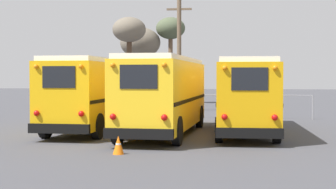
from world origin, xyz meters
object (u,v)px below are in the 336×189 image
(school_bus_1, at_px, (164,93))
(bare_tree_2, at_px, (129,32))
(utility_pole, at_px, (179,52))
(bare_tree_0, at_px, (140,43))
(school_bus_0, at_px, (99,91))
(school_bus_2, at_px, (244,93))
(traffic_cone, at_px, (118,145))
(bare_tree_1, at_px, (171,31))

(school_bus_1, distance_m, bare_tree_2, 21.72)
(utility_pole, bearing_deg, bare_tree_0, 116.06)
(school_bus_0, xyz_separation_m, school_bus_2, (6.79, -0.41, -0.05))
(school_bus_2, distance_m, bare_tree_2, 21.62)
(utility_pole, bearing_deg, school_bus_2, -71.48)
(traffic_cone, bearing_deg, utility_pole, 91.34)
(traffic_cone, bearing_deg, school_bus_2, 60.43)
(school_bus_0, height_order, bare_tree_0, bare_tree_0)
(bare_tree_2, relative_size, traffic_cone, 12.47)
(school_bus_2, height_order, traffic_cone, school_bus_2)
(bare_tree_1, bearing_deg, utility_pole, -78.77)
(utility_pole, xyz_separation_m, traffic_cone, (0.48, -20.68, -4.00))
(school_bus_1, bearing_deg, traffic_cone, -96.58)
(bare_tree_0, bearing_deg, bare_tree_1, 3.15)
(school_bus_1, bearing_deg, bare_tree_2, 106.34)
(school_bus_0, bearing_deg, traffic_cone, -70.07)
(school_bus_1, relative_size, utility_pole, 1.16)
(school_bus_0, relative_size, school_bus_1, 1.09)
(bare_tree_2, bearing_deg, school_bus_2, -63.68)
(school_bus_0, height_order, school_bus_2, school_bus_0)
(bare_tree_0, relative_size, bare_tree_2, 0.94)
(school_bus_0, bearing_deg, bare_tree_2, 97.95)
(school_bus_1, height_order, traffic_cone, school_bus_1)
(utility_pole, relative_size, bare_tree_1, 1.05)
(school_bus_2, distance_m, utility_pole, 14.51)
(school_bus_0, height_order, traffic_cone, school_bus_0)
(school_bus_1, distance_m, bare_tree_1, 25.48)
(school_bus_0, distance_m, bare_tree_2, 19.25)
(school_bus_2, xyz_separation_m, bare_tree_0, (-9.27, 23.22, 3.79))
(school_bus_1, xyz_separation_m, bare_tree_1, (-3.09, 24.82, 4.86))
(school_bus_1, xyz_separation_m, utility_pole, (-1.14, 14.99, 2.49))
(bare_tree_0, bearing_deg, school_bus_0, -83.79)
(school_bus_0, bearing_deg, school_bus_1, -28.68)
(school_bus_0, relative_size, bare_tree_2, 1.40)
(utility_pole, height_order, bare_tree_0, utility_pole)
(school_bus_0, bearing_deg, bare_tree_1, 89.25)
(school_bus_2, bearing_deg, bare_tree_1, 105.51)
(bare_tree_0, relative_size, traffic_cone, 11.68)
(utility_pole, distance_m, bare_tree_0, 10.85)
(school_bus_2, xyz_separation_m, utility_pole, (-4.54, 13.54, 2.55))
(utility_pole, bearing_deg, bare_tree_2, 131.77)
(bare_tree_2, height_order, traffic_cone, bare_tree_2)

